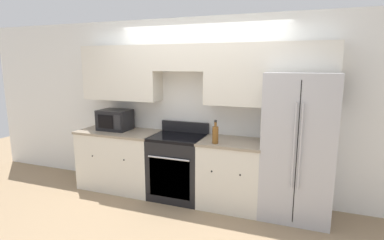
{
  "coord_description": "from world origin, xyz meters",
  "views": [
    {
      "loc": [
        1.43,
        -3.53,
        1.94
      ],
      "look_at": [
        0.0,
        0.31,
        1.17
      ],
      "focal_mm": 28.0,
      "sensor_mm": 36.0,
      "label": 1
    }
  ],
  "objects_px": {
    "bottle": "(215,134)",
    "refrigerator": "(297,146)",
    "oven_range": "(178,166)",
    "microwave": "(115,120)"
  },
  "relations": [
    {
      "from": "refrigerator",
      "to": "bottle",
      "type": "xyz_separation_m",
      "value": [
        -1.01,
        -0.23,
        0.12
      ]
    },
    {
      "from": "bottle",
      "to": "microwave",
      "type": "bearing_deg",
      "value": 171.64
    },
    {
      "from": "refrigerator",
      "to": "microwave",
      "type": "relative_size",
      "value": 3.84
    },
    {
      "from": "bottle",
      "to": "refrigerator",
      "type": "bearing_deg",
      "value": 12.89
    },
    {
      "from": "oven_range",
      "to": "refrigerator",
      "type": "xyz_separation_m",
      "value": [
        1.62,
        0.04,
        0.45
      ]
    },
    {
      "from": "oven_range",
      "to": "bottle",
      "type": "distance_m",
      "value": 0.86
    },
    {
      "from": "oven_range",
      "to": "bottle",
      "type": "xyz_separation_m",
      "value": [
        0.61,
        -0.19,
        0.58
      ]
    },
    {
      "from": "microwave",
      "to": "refrigerator",
      "type": "bearing_deg",
      "value": -0.41
    },
    {
      "from": "refrigerator",
      "to": "microwave",
      "type": "distance_m",
      "value": 2.72
    },
    {
      "from": "refrigerator",
      "to": "bottle",
      "type": "relative_size",
      "value": 5.99
    }
  ]
}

